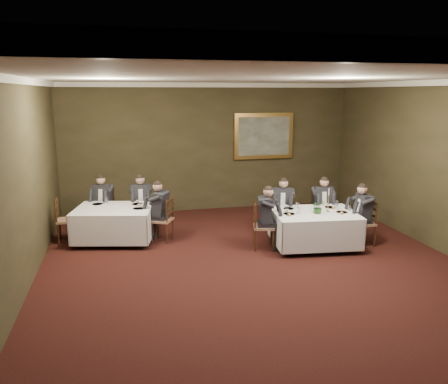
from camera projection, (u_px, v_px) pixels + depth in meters
name	position (u px, v px, depth m)	size (l,w,h in m)	color
ground	(265.00, 280.00, 7.74)	(10.00, 10.00, 0.00)	black
ceiling	(270.00, 76.00, 6.96)	(8.00, 10.00, 0.10)	silver
back_wall	(209.00, 148.00, 12.10)	(8.00, 0.10, 3.50)	#2D2A16
left_wall	(11.00, 196.00, 6.46)	(0.10, 10.00, 3.50)	#2D2A16
crown_molding	(270.00, 80.00, 6.97)	(8.00, 10.00, 0.12)	white
table_main	(314.00, 226.00, 9.33)	(1.90, 1.53, 0.67)	black
table_second	(115.00, 222.00, 9.67)	(1.93, 1.62, 0.67)	black
chair_main_backleft	(282.00, 222.00, 10.18)	(0.56, 0.55, 1.00)	#91694A
diner_main_backleft	(283.00, 213.00, 10.12)	(0.55, 0.59, 1.35)	black
chair_main_backright	(321.00, 221.00, 10.29)	(0.50, 0.48, 1.00)	#91694A
diner_main_backright	(322.00, 212.00, 10.23)	(0.47, 0.54, 1.35)	black
chair_main_endleft	(263.00, 236.00, 9.24)	(0.51, 0.53, 1.00)	#91694A
diner_main_endleft	(264.00, 225.00, 9.19)	(0.56, 0.51, 1.35)	black
chair_main_endright	(363.00, 232.00, 9.49)	(0.44, 0.46, 1.00)	#91694A
diner_main_endright	(363.00, 222.00, 9.44)	(0.50, 0.43, 1.35)	black
chair_sec_backleft	(105.00, 218.00, 10.55)	(0.56, 0.55, 1.00)	#91694A
diner_sec_backleft	(104.00, 209.00, 10.49)	(0.55, 0.59, 1.35)	black
chair_sec_backright	(142.00, 218.00, 10.56)	(0.47, 0.45, 1.00)	#91694A
diner_sec_backright	(141.00, 209.00, 10.50)	(0.44, 0.51, 1.35)	black
chair_sec_endright	(163.00, 229.00, 9.72)	(0.57, 0.58, 1.00)	#91694A
diner_sec_endright	(162.00, 219.00, 9.67)	(0.61, 0.58, 1.35)	black
chair_sec_endleft	(67.00, 229.00, 9.70)	(0.43, 0.45, 1.00)	#91694A
centerpiece	(318.00, 206.00, 9.14)	(0.27, 0.24, 0.30)	#2D5926
candlestick	(328.00, 203.00, 9.27)	(0.08, 0.08, 0.52)	#AC8434
place_setting_table_main	(291.00, 207.00, 9.59)	(0.33, 0.31, 0.14)	white
place_setting_table_second	(100.00, 202.00, 9.97)	(0.33, 0.31, 0.14)	white
painting	(264.00, 136.00, 12.32)	(1.72, 0.09, 1.29)	tan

